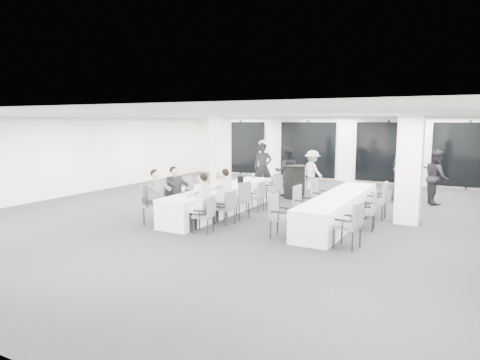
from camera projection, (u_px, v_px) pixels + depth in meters
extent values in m
cube|color=#26262B|center=(247.00, 214.00, 12.32)|extent=(14.00, 16.00, 0.02)
cube|color=white|center=(247.00, 115.00, 11.93)|extent=(14.00, 16.00, 0.02)
cube|color=white|center=(75.00, 156.00, 15.42)|extent=(0.02, 16.00, 2.80)
cube|color=white|center=(329.00, 149.00, 19.11)|extent=(14.00, 0.02, 2.80)
cube|color=black|center=(329.00, 150.00, 19.05)|extent=(13.60, 0.06, 2.50)
cube|color=white|center=(220.00, 154.00, 16.23)|extent=(0.60, 0.60, 2.80)
cube|color=white|center=(409.00, 170.00, 11.02)|extent=(0.60, 0.60, 2.80)
cube|color=white|center=(222.00, 200.00, 12.39)|extent=(0.90, 5.00, 0.75)
cube|color=white|center=(339.00, 209.00, 11.16)|extent=(0.90, 5.00, 0.75)
cylinder|color=black|center=(294.00, 182.00, 14.72)|extent=(0.72, 0.72, 1.12)
cylinder|color=black|center=(295.00, 166.00, 14.64)|extent=(0.82, 0.82, 0.02)
cube|color=#56595E|center=(156.00, 206.00, 10.94)|extent=(0.60, 0.62, 0.09)
cube|color=#56595E|center=(150.00, 194.00, 11.06)|extent=(0.18, 0.50, 0.50)
cylinder|color=black|center=(158.00, 214.00, 11.28)|extent=(0.04, 0.04, 0.45)
cylinder|color=black|center=(144.00, 216.00, 10.96)|extent=(0.04, 0.04, 0.45)
cylinder|color=black|center=(168.00, 216.00, 11.00)|extent=(0.04, 0.04, 0.45)
cylinder|color=black|center=(154.00, 219.00, 10.67)|extent=(0.04, 0.04, 0.45)
cube|color=black|center=(164.00, 198.00, 11.12)|extent=(0.37, 0.13, 0.04)
cube|color=black|center=(147.00, 201.00, 10.71)|extent=(0.37, 0.13, 0.04)
cube|color=#56595E|center=(174.00, 203.00, 11.63)|extent=(0.49, 0.51, 0.08)
cube|color=#56595E|center=(168.00, 193.00, 11.71)|extent=(0.10, 0.45, 0.45)
cylinder|color=black|center=(174.00, 209.00, 11.93)|extent=(0.04, 0.04, 0.40)
cylinder|color=black|center=(164.00, 212.00, 11.61)|extent=(0.04, 0.04, 0.40)
cylinder|color=black|center=(185.00, 211.00, 11.72)|extent=(0.04, 0.04, 0.40)
cylinder|color=black|center=(175.00, 214.00, 11.40)|extent=(0.04, 0.04, 0.40)
cube|color=black|center=(180.00, 196.00, 11.81)|extent=(0.33, 0.07, 0.04)
cube|color=black|center=(168.00, 198.00, 11.41)|extent=(0.33, 0.07, 0.04)
cube|color=#56595E|center=(194.00, 196.00, 12.46)|extent=(0.55, 0.57, 0.09)
cube|color=#56595E|center=(187.00, 185.00, 12.52)|extent=(0.11, 0.51, 0.50)
cylinder|color=black|center=(192.00, 203.00, 12.78)|extent=(0.04, 0.04, 0.45)
cylinder|color=black|center=(184.00, 205.00, 12.39)|extent=(0.04, 0.04, 0.45)
cylinder|color=black|center=(205.00, 204.00, 12.61)|extent=(0.04, 0.04, 0.45)
cylinder|color=black|center=(197.00, 207.00, 12.22)|extent=(0.04, 0.04, 0.45)
cube|color=black|center=(199.00, 188.00, 12.69)|extent=(0.37, 0.08, 0.04)
cube|color=black|center=(190.00, 191.00, 12.19)|extent=(0.37, 0.08, 0.04)
cube|color=#56595E|center=(208.00, 194.00, 13.13)|extent=(0.50, 0.51, 0.08)
cube|color=#56595E|center=(202.00, 185.00, 13.17)|extent=(0.11, 0.44, 0.44)
cylinder|color=black|center=(206.00, 200.00, 13.41)|extent=(0.03, 0.03, 0.39)
cylinder|color=black|center=(200.00, 202.00, 13.05)|extent=(0.03, 0.03, 0.39)
cylinder|color=black|center=(217.00, 201.00, 13.27)|extent=(0.03, 0.03, 0.39)
cylinder|color=black|center=(212.00, 203.00, 12.92)|extent=(0.03, 0.03, 0.39)
cube|color=black|center=(212.00, 187.00, 13.33)|extent=(0.33, 0.08, 0.04)
cube|color=black|center=(205.00, 190.00, 12.89)|extent=(0.33, 0.08, 0.04)
cube|color=#56595E|center=(226.00, 188.00, 14.10)|extent=(0.53, 0.55, 0.08)
cube|color=#56595E|center=(220.00, 179.00, 14.14)|extent=(0.12, 0.48, 0.47)
cylinder|color=black|center=(223.00, 194.00, 14.39)|extent=(0.04, 0.04, 0.42)
cylinder|color=black|center=(218.00, 196.00, 14.01)|extent=(0.04, 0.04, 0.42)
cylinder|color=black|center=(235.00, 195.00, 14.25)|extent=(0.04, 0.04, 0.42)
cylinder|color=black|center=(230.00, 197.00, 13.87)|extent=(0.04, 0.04, 0.42)
cube|color=black|center=(229.00, 181.00, 14.31)|extent=(0.35, 0.08, 0.04)
cube|color=black|center=(223.00, 184.00, 13.83)|extent=(0.35, 0.08, 0.04)
cube|color=#56595E|center=(203.00, 216.00, 10.18)|extent=(0.50, 0.52, 0.07)
cube|color=#56595E|center=(211.00, 206.00, 10.08)|extent=(0.13, 0.43, 0.43)
cylinder|color=black|center=(208.00, 227.00, 9.98)|extent=(0.03, 0.03, 0.38)
cylinder|color=black|center=(213.00, 224.00, 10.33)|extent=(0.03, 0.03, 0.38)
cylinder|color=black|center=(193.00, 226.00, 10.09)|extent=(0.03, 0.03, 0.38)
cylinder|color=black|center=(199.00, 223.00, 10.44)|extent=(0.03, 0.03, 0.38)
cube|color=black|center=(199.00, 211.00, 9.94)|extent=(0.32, 0.10, 0.04)
cube|color=black|center=(207.00, 207.00, 10.38)|extent=(0.32, 0.10, 0.04)
cube|color=#56595E|center=(225.00, 208.00, 11.07)|extent=(0.49, 0.50, 0.07)
cube|color=#56595E|center=(231.00, 200.00, 10.91)|extent=(0.12, 0.42, 0.42)
cylinder|color=black|center=(226.00, 219.00, 10.85)|extent=(0.03, 0.03, 0.37)
cylinder|color=black|center=(235.00, 216.00, 11.13)|extent=(0.03, 0.03, 0.37)
cylinder|color=black|center=(215.00, 217.00, 11.07)|extent=(0.03, 0.03, 0.37)
cylinder|color=black|center=(224.00, 215.00, 11.35)|extent=(0.03, 0.03, 0.37)
cube|color=black|center=(219.00, 204.00, 10.87)|extent=(0.31, 0.09, 0.04)
cube|color=black|center=(230.00, 201.00, 11.23)|extent=(0.31, 0.09, 0.04)
cube|color=#56595E|center=(238.00, 201.00, 11.68)|extent=(0.58, 0.59, 0.09)
cube|color=#56595E|center=(245.00, 191.00, 11.49)|extent=(0.15, 0.50, 0.49)
cylinder|color=black|center=(239.00, 213.00, 11.41)|extent=(0.04, 0.04, 0.44)
cylinder|color=black|center=(249.00, 210.00, 11.75)|extent=(0.04, 0.04, 0.44)
cylinder|color=black|center=(227.00, 211.00, 11.68)|extent=(0.04, 0.04, 0.44)
cylinder|color=black|center=(237.00, 208.00, 12.01)|extent=(0.04, 0.04, 0.44)
cube|color=black|center=(232.00, 196.00, 11.44)|extent=(0.37, 0.11, 0.04)
cube|color=black|center=(244.00, 193.00, 11.86)|extent=(0.37, 0.11, 0.04)
cube|color=#56595E|center=(255.00, 197.00, 12.61)|extent=(0.43, 0.45, 0.07)
cube|color=#56595E|center=(261.00, 189.00, 12.48)|extent=(0.06, 0.43, 0.43)
cylinder|color=black|center=(258.00, 207.00, 12.39)|extent=(0.03, 0.03, 0.38)
cylinder|color=black|center=(263.00, 204.00, 12.72)|extent=(0.03, 0.03, 0.38)
cylinder|color=black|center=(247.00, 205.00, 12.56)|extent=(0.03, 0.03, 0.38)
cylinder|color=black|center=(252.00, 203.00, 12.89)|extent=(0.03, 0.03, 0.38)
cube|color=black|center=(252.00, 193.00, 12.38)|extent=(0.32, 0.04, 0.04)
cube|color=black|center=(259.00, 191.00, 12.79)|extent=(0.32, 0.04, 0.04)
cube|color=#56595E|center=(270.00, 190.00, 13.53)|extent=(0.51, 0.53, 0.09)
cube|color=#56595E|center=(277.00, 181.00, 13.38)|extent=(0.08, 0.50, 0.50)
cylinder|color=black|center=(274.00, 200.00, 13.28)|extent=(0.04, 0.04, 0.44)
cylinder|color=black|center=(279.00, 198.00, 13.66)|extent=(0.04, 0.04, 0.44)
cylinder|color=black|center=(261.00, 199.00, 13.48)|extent=(0.04, 0.04, 0.44)
cylinder|color=black|center=(266.00, 196.00, 13.86)|extent=(0.04, 0.04, 0.44)
cube|color=black|center=(267.00, 185.00, 13.27)|extent=(0.37, 0.05, 0.04)
cube|color=black|center=(273.00, 183.00, 13.75)|extent=(0.37, 0.05, 0.04)
cube|color=#56595E|center=(283.00, 218.00, 9.74)|extent=(0.48, 0.50, 0.08)
cube|color=#56595E|center=(273.00, 205.00, 9.80)|extent=(0.07, 0.48, 0.48)
cylinder|color=black|center=(278.00, 226.00, 10.05)|extent=(0.04, 0.04, 0.43)
cylinder|color=black|center=(270.00, 230.00, 9.68)|extent=(0.04, 0.04, 0.43)
cylinder|color=black|center=(294.00, 228.00, 9.86)|extent=(0.04, 0.04, 0.43)
cylinder|color=black|center=(288.00, 232.00, 9.49)|extent=(0.04, 0.04, 0.43)
cube|color=black|center=(287.00, 208.00, 9.94)|extent=(0.35, 0.05, 0.04)
cube|color=black|center=(278.00, 212.00, 9.48)|extent=(0.35, 0.05, 0.04)
cube|color=#56595E|center=(305.00, 206.00, 11.06)|extent=(0.49, 0.51, 0.08)
cube|color=#56595E|center=(297.00, 195.00, 11.14)|extent=(0.07, 0.48, 0.48)
cylinder|color=black|center=(301.00, 213.00, 11.38)|extent=(0.04, 0.04, 0.43)
cylinder|color=black|center=(295.00, 216.00, 11.02)|extent=(0.04, 0.04, 0.43)
cylinder|color=black|center=(315.00, 215.00, 11.18)|extent=(0.04, 0.04, 0.43)
cylinder|color=black|center=(310.00, 218.00, 10.82)|extent=(0.04, 0.04, 0.43)
cube|color=black|center=(309.00, 198.00, 11.26)|extent=(0.35, 0.05, 0.04)
cube|color=black|center=(302.00, 201.00, 10.82)|extent=(0.35, 0.05, 0.04)
cube|color=#56595E|center=(322.00, 198.00, 12.28)|extent=(0.50, 0.52, 0.08)
cube|color=#56595E|center=(315.00, 188.00, 12.36)|extent=(0.10, 0.47, 0.47)
cylinder|color=black|center=(318.00, 205.00, 12.59)|extent=(0.04, 0.04, 0.42)
cylinder|color=black|center=(312.00, 207.00, 12.26)|extent=(0.04, 0.04, 0.42)
cylinder|color=black|center=(331.00, 206.00, 12.38)|extent=(0.04, 0.04, 0.42)
cylinder|color=black|center=(326.00, 208.00, 12.04)|extent=(0.04, 0.04, 0.42)
cube|color=black|center=(325.00, 191.00, 12.47)|extent=(0.35, 0.07, 0.04)
cube|color=black|center=(319.00, 193.00, 12.05)|extent=(0.35, 0.07, 0.04)
cube|color=#56595E|center=(347.00, 226.00, 8.96)|extent=(0.54, 0.56, 0.08)
cube|color=#56595E|center=(358.00, 215.00, 8.79)|extent=(0.13, 0.48, 0.47)
cylinder|color=black|center=(352.00, 242.00, 8.71)|extent=(0.04, 0.04, 0.42)
cylinder|color=black|center=(360.00, 237.00, 9.04)|extent=(0.04, 0.04, 0.42)
cylinder|color=black|center=(334.00, 238.00, 8.96)|extent=(0.04, 0.04, 0.42)
cylinder|color=black|center=(342.00, 234.00, 9.28)|extent=(0.04, 0.04, 0.42)
cube|color=black|center=(343.00, 220.00, 8.74)|extent=(0.35, 0.09, 0.04)
cube|color=black|center=(352.00, 216.00, 9.14)|extent=(0.35, 0.09, 0.04)
cube|color=#56595E|center=(365.00, 212.00, 10.45)|extent=(0.51, 0.52, 0.08)
cube|color=#56595E|center=(375.00, 201.00, 10.33)|extent=(0.10, 0.47, 0.46)
cylinder|color=black|center=(372.00, 224.00, 10.22)|extent=(0.04, 0.04, 0.41)
cylinder|color=black|center=(374.00, 220.00, 10.59)|extent=(0.04, 0.04, 0.41)
cylinder|color=black|center=(355.00, 223.00, 10.38)|extent=(0.04, 0.04, 0.41)
cylinder|color=black|center=(357.00, 219.00, 10.75)|extent=(0.04, 0.04, 0.41)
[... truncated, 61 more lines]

